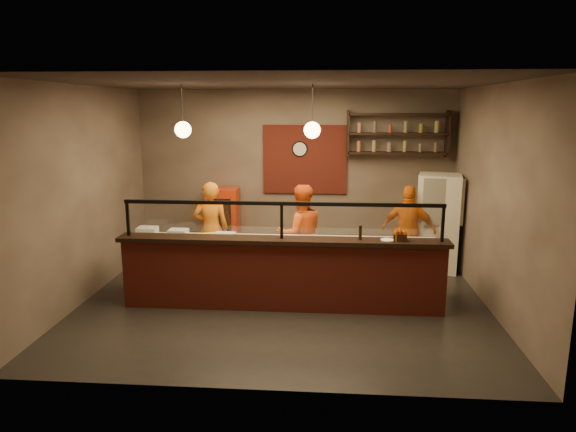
# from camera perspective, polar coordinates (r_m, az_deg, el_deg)

# --- Properties ---
(floor) EXTENTS (6.00, 6.00, 0.00)m
(floor) POSITION_cam_1_polar(r_m,az_deg,el_deg) (7.86, -0.48, -9.44)
(floor) COLOR black
(floor) RESTS_ON ground
(ceiling) EXTENTS (6.00, 6.00, 0.00)m
(ceiling) POSITION_cam_1_polar(r_m,az_deg,el_deg) (7.33, -0.53, 14.55)
(ceiling) COLOR #362D2A
(ceiling) RESTS_ON wall_back
(wall_back) EXTENTS (6.00, 0.00, 6.00)m
(wall_back) POSITION_cam_1_polar(r_m,az_deg,el_deg) (9.90, 0.74, 4.59)
(wall_back) COLOR #7C6A5B
(wall_back) RESTS_ON floor
(wall_left) EXTENTS (0.00, 5.00, 5.00)m
(wall_left) POSITION_cam_1_polar(r_m,az_deg,el_deg) (8.24, -21.78, 2.25)
(wall_left) COLOR #7C6A5B
(wall_left) RESTS_ON floor
(wall_right) EXTENTS (0.00, 5.00, 5.00)m
(wall_right) POSITION_cam_1_polar(r_m,az_deg,el_deg) (7.77, 22.12, 1.68)
(wall_right) COLOR #7C6A5B
(wall_right) RESTS_ON floor
(wall_front) EXTENTS (6.00, 0.00, 6.00)m
(wall_front) POSITION_cam_1_polar(r_m,az_deg,el_deg) (5.00, -2.96, -2.77)
(wall_front) COLOR #7C6A5B
(wall_front) RESTS_ON floor
(brick_patch) EXTENTS (1.60, 0.04, 1.30)m
(brick_patch) POSITION_cam_1_polar(r_m,az_deg,el_deg) (9.82, 1.90, 6.29)
(brick_patch) COLOR maroon
(brick_patch) RESTS_ON wall_back
(service_counter) EXTENTS (4.60, 0.25, 1.00)m
(service_counter) POSITION_cam_1_polar(r_m,az_deg,el_deg) (7.41, -0.69, -6.69)
(service_counter) COLOR maroon
(service_counter) RESTS_ON floor
(counter_ledge) EXTENTS (4.70, 0.37, 0.06)m
(counter_ledge) POSITION_cam_1_polar(r_m,az_deg,el_deg) (7.26, -0.70, -2.72)
(counter_ledge) COLOR black
(counter_ledge) RESTS_ON service_counter
(worktop_cabinet) EXTENTS (4.60, 0.75, 0.85)m
(worktop_cabinet) POSITION_cam_1_polar(r_m,az_deg,el_deg) (7.91, -0.36, -6.05)
(worktop_cabinet) COLOR gray
(worktop_cabinet) RESTS_ON floor
(worktop) EXTENTS (4.60, 0.75, 0.05)m
(worktop) POSITION_cam_1_polar(r_m,az_deg,el_deg) (7.78, -0.37, -2.89)
(worktop) COLOR silver
(worktop) RESTS_ON worktop_cabinet
(sneeze_guard) EXTENTS (4.50, 0.05, 0.52)m
(sneeze_guard) POSITION_cam_1_polar(r_m,az_deg,el_deg) (7.18, -0.70, -0.09)
(sneeze_guard) COLOR white
(sneeze_guard) RESTS_ON counter_ledge
(wall_shelving) EXTENTS (1.84, 0.28, 0.85)m
(wall_shelving) POSITION_cam_1_polar(r_m,az_deg,el_deg) (9.71, 12.08, 8.93)
(wall_shelving) COLOR black
(wall_shelving) RESTS_ON wall_back
(wall_clock) EXTENTS (0.30, 0.04, 0.30)m
(wall_clock) POSITION_cam_1_polar(r_m,az_deg,el_deg) (9.80, 1.32, 7.46)
(wall_clock) COLOR black
(wall_clock) RESTS_ON wall_back
(pendant_left) EXTENTS (0.24, 0.24, 0.77)m
(pendant_left) POSITION_cam_1_polar(r_m,az_deg,el_deg) (7.80, -11.59, 9.39)
(pendant_left) COLOR black
(pendant_left) RESTS_ON ceiling
(pendant_right) EXTENTS (0.24, 0.24, 0.77)m
(pendant_right) POSITION_cam_1_polar(r_m,az_deg,el_deg) (7.50, 2.70, 9.52)
(pendant_right) COLOR black
(pendant_right) RESTS_ON ceiling
(cook_left) EXTENTS (0.67, 0.52, 1.64)m
(cook_left) POSITION_cam_1_polar(r_m,az_deg,el_deg) (8.92, -8.55, -1.44)
(cook_left) COLOR orange
(cook_left) RESTS_ON floor
(cook_mid) EXTENTS (0.96, 0.84, 1.65)m
(cook_mid) POSITION_cam_1_polar(r_m,az_deg,el_deg) (8.44, 1.42, -2.04)
(cook_mid) COLOR #D94F14
(cook_mid) RESTS_ON floor
(cook_right) EXTENTS (0.99, 0.60, 1.57)m
(cook_right) POSITION_cam_1_polar(r_m,az_deg,el_deg) (9.15, 13.24, -1.53)
(cook_right) COLOR orange
(cook_right) RESTS_ON floor
(fridge) EXTENTS (0.84, 0.81, 1.73)m
(fridge) POSITION_cam_1_polar(r_m,az_deg,el_deg) (9.50, 16.29, -0.71)
(fridge) COLOR #EBE3C7
(fridge) RESTS_ON floor
(red_cooler) EXTENTS (0.60, 0.55, 1.38)m
(red_cooler) POSITION_cam_1_polar(r_m,az_deg,el_deg) (9.89, -7.20, -0.87)
(red_cooler) COLOR #B2290B
(red_cooler) RESTS_ON floor
(pizza_dough) EXTENTS (0.71, 0.71, 0.01)m
(pizza_dough) POSITION_cam_1_polar(r_m,az_deg,el_deg) (7.82, 0.05, -2.58)
(pizza_dough) COLOR white
(pizza_dough) RESTS_ON worktop
(prep_tub_a) EXTENTS (0.31, 0.25, 0.15)m
(prep_tub_a) POSITION_cam_1_polar(r_m,az_deg,el_deg) (8.27, -15.36, -1.72)
(prep_tub_a) COLOR silver
(prep_tub_a) RESTS_ON worktop
(prep_tub_b) EXTENTS (0.29, 0.23, 0.14)m
(prep_tub_b) POSITION_cam_1_polar(r_m,az_deg,el_deg) (8.05, -12.10, -1.95)
(prep_tub_b) COLOR silver
(prep_tub_b) RESTS_ON worktop
(prep_tub_c) EXTENTS (0.31, 0.25, 0.15)m
(prep_tub_c) POSITION_cam_1_polar(r_m,az_deg,el_deg) (7.67, -7.07, -2.44)
(prep_tub_c) COLOR silver
(prep_tub_c) RESTS_ON worktop
(rolling_pin) EXTENTS (0.40, 0.21, 0.07)m
(rolling_pin) POSITION_cam_1_polar(r_m,az_deg,el_deg) (8.08, -8.23, -2.02)
(rolling_pin) COLOR yellow
(rolling_pin) RESTS_ON worktop
(condiment_caddy) EXTENTS (0.19, 0.15, 0.10)m
(condiment_caddy) POSITION_cam_1_polar(r_m,az_deg,el_deg) (7.29, 12.33, -2.29)
(condiment_caddy) COLOR black
(condiment_caddy) RESTS_ON counter_ledge
(pepper_mill) EXTENTS (0.06, 0.06, 0.20)m
(pepper_mill) POSITION_cam_1_polar(r_m,az_deg,el_deg) (7.22, 8.03, -1.83)
(pepper_mill) COLOR black
(pepper_mill) RESTS_ON counter_ledge
(small_plate) EXTENTS (0.19, 0.19, 0.01)m
(small_plate) POSITION_cam_1_polar(r_m,az_deg,el_deg) (7.27, 11.00, -2.63)
(small_plate) COLOR white
(small_plate) RESTS_ON counter_ledge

